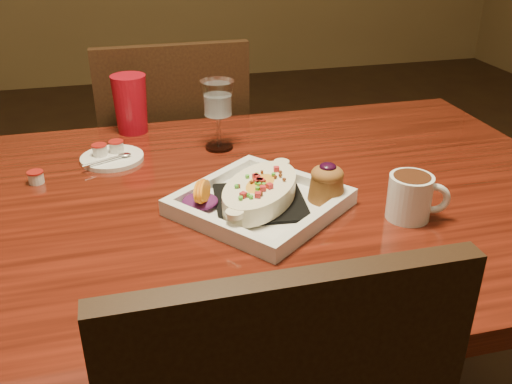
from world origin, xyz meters
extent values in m
cube|color=maroon|center=(0.00, 0.00, 0.73)|extent=(1.50, 0.90, 0.04)
cylinder|color=black|center=(0.67, 0.37, 0.35)|extent=(0.07, 0.07, 0.71)
cube|color=black|center=(0.00, 0.70, 0.45)|extent=(0.42, 0.42, 0.04)
cylinder|color=black|center=(0.17, 0.87, 0.23)|extent=(0.04, 0.04, 0.45)
cylinder|color=black|center=(-0.17, 0.87, 0.23)|extent=(0.04, 0.04, 0.45)
cylinder|color=black|center=(0.17, 0.53, 0.23)|extent=(0.04, 0.04, 0.45)
cylinder|color=black|center=(-0.17, 0.53, 0.23)|extent=(0.04, 0.04, 0.45)
cube|color=black|center=(0.00, 0.51, 0.70)|extent=(0.40, 0.03, 0.46)
cube|color=white|center=(0.09, -0.06, 0.76)|extent=(0.36, 0.36, 0.01)
cube|color=black|center=(0.09, -0.06, 0.77)|extent=(0.18, 0.18, 0.01)
ellipsoid|color=#FDA930|center=(0.09, -0.06, 0.79)|extent=(0.18, 0.20, 0.03)
ellipsoid|color=#501248|center=(-0.02, -0.04, 0.77)|extent=(0.07, 0.07, 0.02)
cone|color=#8E5E24|center=(0.21, -0.07, 0.79)|extent=(0.07, 0.07, 0.05)
ellipsoid|color=#8E5E24|center=(0.21, -0.07, 0.81)|extent=(0.06, 0.06, 0.03)
ellipsoid|color=black|center=(0.21, -0.07, 0.83)|extent=(0.03, 0.03, 0.01)
cylinder|color=white|center=(0.33, -0.15, 0.79)|extent=(0.08, 0.08, 0.08)
cylinder|color=#3E1E11|center=(0.33, -0.15, 0.82)|extent=(0.06, 0.06, 0.02)
torus|color=white|center=(0.37, -0.16, 0.79)|extent=(0.06, 0.03, 0.06)
cylinder|color=silver|center=(0.07, 0.25, 0.75)|extent=(0.06, 0.06, 0.01)
cylinder|color=silver|center=(0.07, 0.25, 0.79)|extent=(0.01, 0.01, 0.07)
cone|color=silver|center=(0.07, 0.25, 0.87)|extent=(0.08, 0.08, 0.08)
cylinder|color=white|center=(-0.17, 0.24, 0.75)|extent=(0.13, 0.13, 0.01)
cylinder|color=silver|center=(-0.19, 0.25, 0.77)|extent=(0.03, 0.03, 0.02)
cylinder|color=red|center=(-0.19, 0.25, 0.78)|extent=(0.03, 0.03, 0.00)
cylinder|color=silver|center=(-0.16, 0.26, 0.77)|extent=(0.03, 0.03, 0.02)
cylinder|color=red|center=(-0.16, 0.26, 0.78)|extent=(0.03, 0.03, 0.00)
cylinder|color=silver|center=(-0.32, 0.16, 0.76)|extent=(0.03, 0.03, 0.02)
cylinder|color=red|center=(-0.32, 0.16, 0.77)|extent=(0.03, 0.03, 0.00)
cone|color=#AB0C1C|center=(-0.11, 0.40, 0.82)|extent=(0.08, 0.08, 0.14)
camera|label=1|loc=(-0.15, -0.94, 1.25)|focal=40.00mm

